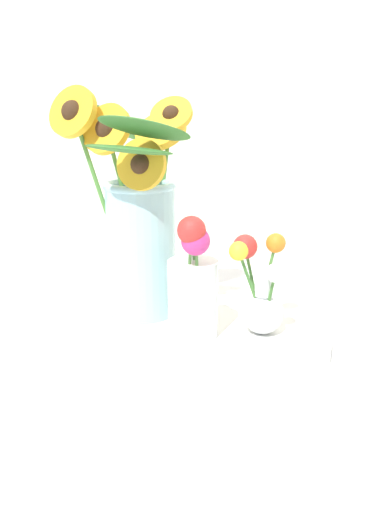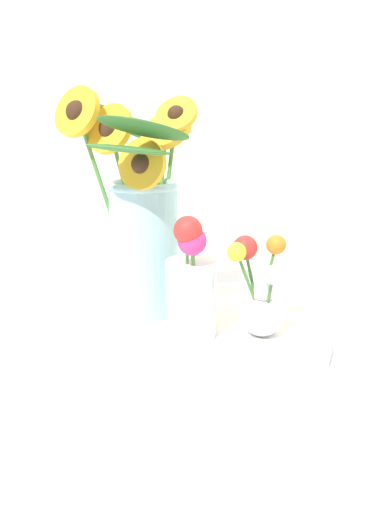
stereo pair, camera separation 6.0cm
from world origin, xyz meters
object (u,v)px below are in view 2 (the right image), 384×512
Objects in this scene: serving_tray at (192,333)px; vase_bulb_right at (260,293)px; mason_jar_sunflowers at (143,224)px; vase_small_center at (191,287)px.

vase_bulb_right is (0.11, 0.02, 0.08)m from serving_tray.
mason_jar_sunflowers reaches higher than vase_small_center.
mason_jar_sunflowers is at bearing 167.83° from serving_tray.
mason_jar_sunflowers is 0.23m from vase_bulb_right.
vase_small_center reaches higher than vase_bulb_right.
vase_bulb_right is (0.22, -0.00, -0.09)m from mason_jar_sunflowers.
serving_tray is 2.26× the size of vase_small_center.
vase_bulb_right is at bearing 9.79° from serving_tray.
mason_jar_sunflowers is at bearing 178.92° from vase_bulb_right.
serving_tray is 0.10m from vase_small_center.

